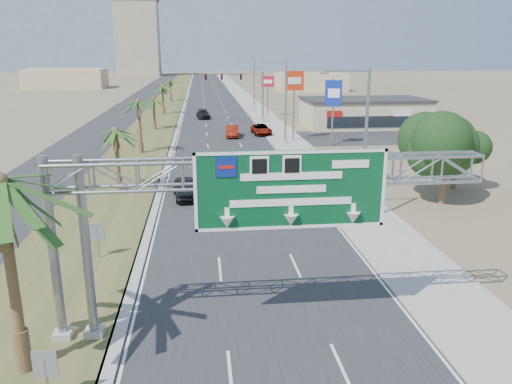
{
  "coord_description": "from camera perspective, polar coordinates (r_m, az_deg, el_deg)",
  "views": [
    {
      "loc": [
        -2.76,
        -8.09,
        10.92
      ],
      "look_at": [
        -0.12,
        15.77,
        4.2
      ],
      "focal_mm": 35.0,
      "sensor_mm": 36.0,
      "label": 1
    }
  ],
  "objects": [
    {
      "name": "car_mid_lane",
      "position": [
        67.39,
        -2.75,
        6.96
      ],
      "size": [
        1.8,
        4.74,
        1.55
      ],
      "primitive_type": "imported",
      "rotation": [
        0.0,
        0.0,
        -0.03
      ],
      "color": "maroon",
      "rests_on": "ground"
    },
    {
      "name": "pole_sign_red_near",
      "position": [
        64.0,
        4.39,
        12.11
      ],
      "size": [
        2.41,
        0.49,
        8.94
      ],
      "color": "gray",
      "rests_on": "ground"
    },
    {
      "name": "palm_row_c",
      "position": [
        56.74,
        -13.31,
        9.91
      ],
      "size": [
        3.99,
        3.99,
        6.75
      ],
      "color": "brown",
      "rests_on": "ground"
    },
    {
      "name": "oak_near",
      "position": [
        38.97,
        21.0,
        5.16
      ],
      "size": [
        4.5,
        4.5,
        6.8
      ],
      "color": "brown",
      "rests_on": "ground"
    },
    {
      "name": "palm_row_d",
      "position": [
        74.68,
        -11.65,
        10.33
      ],
      "size": [
        3.99,
        3.99,
        5.45
      ],
      "color": "brown",
      "rests_on": "ground"
    },
    {
      "name": "pole_sign_blue",
      "position": [
        61.02,
        8.84,
        10.8
      ],
      "size": [
        1.97,
        1.02,
        8.0
      ],
      "color": "gray",
      "rests_on": "ground"
    },
    {
      "name": "median_grass",
      "position": [
        118.81,
        -9.93,
        10.16
      ],
      "size": [
        7.0,
        300.0,
        0.12
      ],
      "primitive_type": "cube",
      "color": "#404C21",
      "rests_on": "ground"
    },
    {
      "name": "sidewalk_right",
      "position": [
        119.12,
        -0.87,
        10.4
      ],
      "size": [
        4.0,
        300.0,
        0.1
      ],
      "primitive_type": "cube",
      "color": "#9E9B93",
      "rests_on": "ground"
    },
    {
      "name": "signal_mast",
      "position": [
        80.68,
        -0.66,
        11.32
      ],
      "size": [
        10.28,
        0.71,
        8.0
      ],
      "color": "gray",
      "rests_on": "ground"
    },
    {
      "name": "streetlight_near",
      "position": [
        32.33,
        11.98,
        4.2
      ],
      "size": [
        3.27,
        0.44,
        10.0
      ],
      "color": "gray",
      "rests_on": "ground"
    },
    {
      "name": "palm_row_e",
      "position": [
        93.51,
        -10.66,
        11.8
      ],
      "size": [
        3.99,
        3.99,
        6.15
      ],
      "color": "brown",
      "rests_on": "ground"
    },
    {
      "name": "oak_far",
      "position": [
        43.96,
        22.07,
        5.2
      ],
      "size": [
        3.5,
        3.5,
        5.6
      ],
      "color": "brown",
      "rests_on": "ground"
    },
    {
      "name": "car_far",
      "position": [
        87.05,
        -6.07,
        8.83
      ],
      "size": [
        2.5,
        5.19,
        1.46
      ],
      "primitive_type": "imported",
      "rotation": [
        0.0,
        0.0,
        0.09
      ],
      "color": "black",
      "rests_on": "ground"
    },
    {
      "name": "car_left_lane",
      "position": [
        38.99,
        -8.0,
        0.42
      ],
      "size": [
        2.38,
        4.79,
        1.57
      ],
      "primitive_type": "imported",
      "rotation": [
        0.0,
        0.0,
        0.12
      ],
      "color": "black",
      "rests_on": "ground"
    },
    {
      "name": "building_distant_right",
      "position": [
        151.9,
        6.3,
        12.37
      ],
      "size": [
        20.0,
        12.0,
        5.0
      ],
      "primitive_type": "cube",
      "color": "tan",
      "rests_on": "ground"
    },
    {
      "name": "pole_sign_red_far",
      "position": [
        88.88,
        1.34,
        12.21
      ],
      "size": [
        2.18,
        0.97,
        7.18
      ],
      "color": "gray",
      "rests_on": "ground"
    },
    {
      "name": "palm_row_b",
      "position": [
        41.09,
        -15.78,
        6.63
      ],
      "size": [
        3.99,
        3.99,
        5.95
      ],
      "color": "brown",
      "rests_on": "ground"
    },
    {
      "name": "road",
      "position": [
        118.62,
        -5.03,
        10.3
      ],
      "size": [
        12.0,
        300.0,
        0.02
      ],
      "primitive_type": "cube",
      "color": "#28282B",
      "rests_on": "ground"
    },
    {
      "name": "streetlight_far",
      "position": [
        96.81,
        -0.34,
        11.95
      ],
      "size": [
        3.27,
        0.44,
        10.0
      ],
      "color": "gray",
      "rests_on": "ground"
    },
    {
      "name": "median_signback_a",
      "position": [
        17.71,
        -22.92,
        -18.07
      ],
      "size": [
        0.75,
        0.08,
        2.08
      ],
      "color": "gray",
      "rests_on": "ground"
    },
    {
      "name": "opposing_road",
      "position": [
        119.44,
        -13.34,
        9.99
      ],
      "size": [
        8.0,
        300.0,
        0.02
      ],
      "primitive_type": "cube",
      "color": "#28282B",
      "rests_on": "ground"
    },
    {
      "name": "median_signback_b",
      "position": [
        28.34,
        -17.66,
        -4.65
      ],
      "size": [
        0.75,
        0.08,
        2.08
      ],
      "color": "gray",
      "rests_on": "ground"
    },
    {
      "name": "building_distant_left",
      "position": [
        173.5,
        -20.87,
        12.03
      ],
      "size": [
        24.0,
        14.0,
        6.0
      ],
      "primitive_type": "cube",
      "color": "tan",
      "rests_on": "ground"
    },
    {
      "name": "store_building",
      "position": [
        78.63,
        12.24,
        8.78
      ],
      "size": [
        18.0,
        10.0,
        4.0
      ],
      "primitive_type": "cube",
      "color": "tan",
      "rests_on": "ground"
    },
    {
      "name": "tower_distant",
      "position": [
        259.82,
        -13.34,
        16.69
      ],
      "size": [
        20.0,
        16.0,
        35.0
      ],
      "primitive_type": "cube",
      "color": "gray",
      "rests_on": "ground"
    },
    {
      "name": "palm_row_f",
      "position": [
        118.44,
        -9.79,
        12.41
      ],
      "size": [
        3.99,
        3.99,
        5.75
      ],
      "color": "brown",
      "rests_on": "ground"
    },
    {
      "name": "streetlight_mid",
      "position": [
        61.24,
        3.22,
        9.78
      ],
      "size": [
        3.27,
        0.44,
        10.0
      ],
      "color": "gray",
      "rests_on": "ground"
    },
    {
      "name": "sign_gantry",
      "position": [
        18.74,
        -0.89,
        0.6
      ],
      "size": [
        16.75,
        1.24,
        7.5
      ],
      "color": "gray",
      "rests_on": "ground"
    },
    {
      "name": "car_right_lane",
      "position": [
        69.31,
        0.61,
        7.16
      ],
      "size": [
        2.64,
        5.18,
        1.4
      ],
      "primitive_type": "imported",
      "rotation": [
        0.0,
        0.0,
        0.06
      ],
      "color": "gray",
      "rests_on": "ground"
    }
  ]
}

